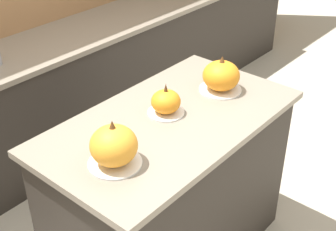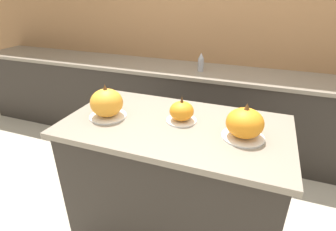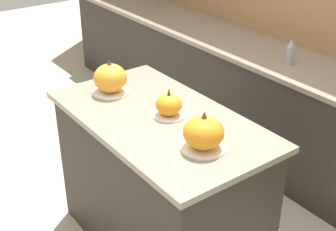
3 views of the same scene
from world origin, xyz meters
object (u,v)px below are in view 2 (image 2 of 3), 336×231
(pumpkin_cake_center, at_px, (182,112))
(pumpkin_cake_left, at_px, (107,103))
(bottle_tall, at_px, (201,62))
(pumpkin_cake_right, at_px, (245,124))

(pumpkin_cake_center, bearing_deg, pumpkin_cake_left, -166.96)
(bottle_tall, bearing_deg, pumpkin_cake_left, -101.36)
(pumpkin_cake_center, distance_m, bottle_tall, 1.22)
(pumpkin_cake_left, height_order, pumpkin_cake_center, pumpkin_cake_left)
(pumpkin_cake_left, relative_size, pumpkin_cake_right, 1.01)
(pumpkin_cake_center, relative_size, bottle_tall, 0.99)
(pumpkin_cake_left, relative_size, bottle_tall, 1.24)
(pumpkin_cake_left, relative_size, pumpkin_cake_center, 1.25)
(pumpkin_cake_center, xyz_separation_m, pumpkin_cake_right, (0.37, -0.07, 0.02))
(pumpkin_cake_right, bearing_deg, pumpkin_cake_center, 169.62)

